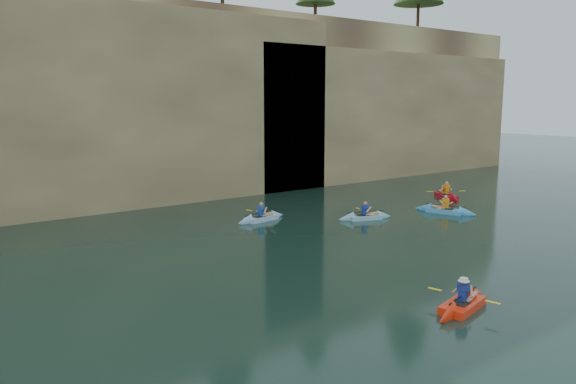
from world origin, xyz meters
TOP-DOWN VIEW (x-y plane):
  - ground at (0.00, 0.00)m, footprint 160.00×160.00m
  - cliff at (0.00, 30.00)m, footprint 70.00×16.00m
  - cliff_slab_center at (2.00, 22.60)m, footprint 24.00×2.40m
  - cliff_slab_east at (22.00, 22.60)m, footprint 26.00×2.40m
  - sea_cave_center at (-4.00, 21.95)m, footprint 3.50×1.00m
  - sea_cave_east at (10.00, 21.95)m, footprint 5.00×1.00m
  - main_kayaker at (2.27, 1.69)m, footprint 3.19×2.10m
  - kayaker_ltblue_near at (8.73, 12.13)m, footprint 2.94×2.14m
  - kayaker_red_far at (17.09, 13.57)m, footprint 2.39×3.32m
  - kayaker_ltblue_mid at (4.39, 15.04)m, footprint 3.08×2.26m
  - kayaker_blue_east at (13.25, 10.71)m, footprint 2.26×3.41m

SIDE VIEW (x-z plane):
  - ground at x=0.00m, z-range 0.00..0.00m
  - kayaker_ltblue_near at x=8.73m, z-range -0.43..0.71m
  - kayaker_ltblue_mid at x=4.39m, z-range -0.43..0.71m
  - kayaker_blue_east at x=13.25m, z-range -0.45..0.74m
  - kayaker_red_far at x=17.09m, z-range -0.47..0.78m
  - main_kayaker at x=2.27m, z-range -0.42..0.73m
  - sea_cave_center at x=-4.00m, z-range 0.00..3.20m
  - sea_cave_east at x=10.00m, z-range 0.00..4.50m
  - cliff_slab_east at x=22.00m, z-range 0.00..9.84m
  - cliff_slab_center at x=2.00m, z-range 0.00..11.40m
  - cliff at x=0.00m, z-range 0.00..12.00m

